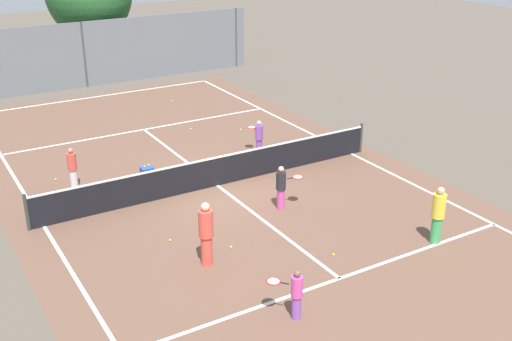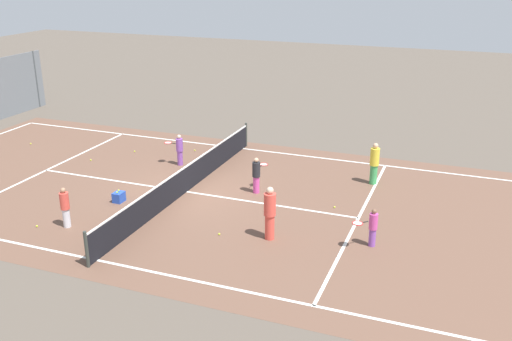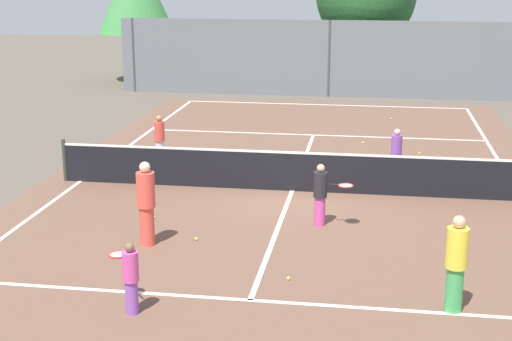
# 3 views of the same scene
# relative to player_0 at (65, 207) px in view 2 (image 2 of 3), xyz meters

# --- Properties ---
(ground_plane) EXTENTS (80.00, 80.00, 0.00)m
(ground_plane) POSITION_rel_player_0_xyz_m (4.00, -2.21, -0.69)
(ground_plane) COLOR brown
(court_surface) EXTENTS (13.00, 25.00, 0.01)m
(court_surface) POSITION_rel_player_0_xyz_m (4.00, -2.21, -0.69)
(court_surface) COLOR brown
(court_surface) RESTS_ON ground_plane
(tennis_net) EXTENTS (11.90, 0.10, 1.10)m
(tennis_net) POSITION_rel_player_0_xyz_m (4.00, -2.21, -0.18)
(tennis_net) COLOR #333833
(tennis_net) RESTS_ON ground_plane
(player_0) EXTENTS (0.29, 0.29, 1.35)m
(player_0) POSITION_rel_player_0_xyz_m (0.00, 0.00, 0.00)
(player_0) COLOR silver
(player_0) RESTS_ON ground_plane
(player_1) EXTENTS (0.35, 0.35, 1.63)m
(player_1) POSITION_rel_player_0_xyz_m (7.29, -8.49, 0.14)
(player_1) COLOR #3FA559
(player_1) RESTS_ON ground_plane
(player_2) EXTENTS (0.37, 0.37, 1.71)m
(player_2) POSITION_rel_player_0_xyz_m (1.55, -6.35, 0.19)
(player_2) COLOR #E54C3F
(player_2) RESTS_ON ground_plane
(player_3) EXTENTS (0.70, 0.76, 1.21)m
(player_3) POSITION_rel_player_0_xyz_m (2.18, -9.35, -0.06)
(player_3) COLOR purple
(player_3) RESTS_ON ground_plane
(player_4) EXTENTS (0.87, 0.42, 1.36)m
(player_4) POSITION_rel_player_0_xyz_m (4.88, -4.64, 0.01)
(player_4) COLOR #D14799
(player_4) RESTS_ON ground_plane
(player_5) EXTENTS (0.34, 0.85, 1.31)m
(player_5) POSITION_rel_player_0_xyz_m (6.54, -0.57, -0.01)
(player_5) COLOR purple
(player_5) RESTS_ON ground_plane
(ball_crate) EXTENTS (0.41, 0.32, 0.43)m
(ball_crate) POSITION_rel_player_0_xyz_m (2.32, -0.40, -0.51)
(ball_crate) COLOR blue
(ball_crate) RESTS_ON ground_plane
(tennis_ball_0) EXTENTS (0.07, 0.07, 0.07)m
(tennis_ball_0) POSITION_rel_player_0_xyz_m (8.42, -0.32, -0.66)
(tennis_ball_0) COLOR #CCE533
(tennis_ball_0) RESTS_ON ground_plane
(tennis_ball_1) EXTENTS (0.07, 0.07, 0.07)m
(tennis_ball_1) POSITION_rel_player_0_xyz_m (2.45, -5.96, -0.66)
(tennis_ball_1) COLOR #CCE533
(tennis_ball_1) RESTS_ON ground_plane
(tennis_ball_2) EXTENTS (0.07, 0.07, 0.07)m
(tennis_ball_2) POSITION_rel_player_0_xyz_m (2.02, -2.05, -0.66)
(tennis_ball_2) COLOR #CCE533
(tennis_ball_2) RESTS_ON ground_plane
(tennis_ball_3) EXTENTS (0.07, 0.07, 0.07)m
(tennis_ball_3) POSITION_rel_player_0_xyz_m (5.63, 3.21, -0.66)
(tennis_ball_3) COLOR #CCE533
(tennis_ball_3) RESTS_ON ground_plane
(tennis_ball_4) EXTENTS (0.07, 0.07, 0.07)m
(tennis_ball_4) POSITION_rel_player_0_xyz_m (4.53, -7.66, -0.66)
(tennis_ball_4) COLOR #CCE533
(tennis_ball_4) RESTS_ON ground_plane
(tennis_ball_5) EXTENTS (0.07, 0.07, 0.07)m
(tennis_ball_5) POSITION_rel_player_0_xyz_m (7.31, 2.11, -0.66)
(tennis_ball_5) COLOR #CCE533
(tennis_ball_5) RESTS_ON ground_plane
(tennis_ball_6) EXTENTS (0.07, 0.07, 0.07)m
(tennis_ball_6) POSITION_rel_player_0_xyz_m (-0.38, 0.90, -0.66)
(tennis_ball_6) COLOR #CCE533
(tennis_ball_6) RESTS_ON ground_plane
(tennis_ball_7) EXTENTS (0.07, 0.07, 0.07)m
(tennis_ball_7) POSITION_rel_player_0_xyz_m (1.21, -4.80, -0.66)
(tennis_ball_7) COLOR #CCE533
(tennis_ball_7) RESTS_ON ground_plane
(tennis_ball_8) EXTENTS (0.07, 0.07, 0.07)m
(tennis_ball_8) POSITION_rel_player_0_xyz_m (6.56, 7.23, -0.66)
(tennis_ball_8) COLOR #CCE533
(tennis_ball_8) RESTS_ON ground_plane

